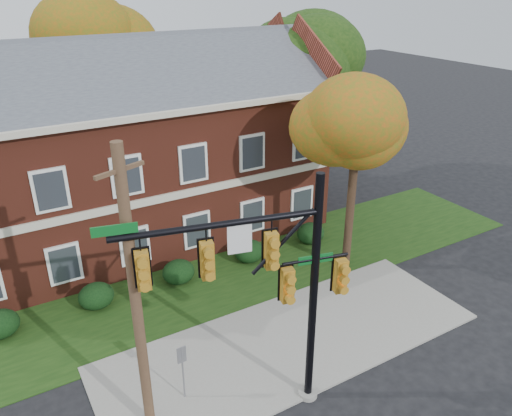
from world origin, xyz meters
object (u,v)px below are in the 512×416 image
apartment_building (129,140)px  utility_pole (136,301)px  hedge_center (178,272)px  traffic_signal (269,277)px  sign_post (182,364)px  tree_near_right (364,124)px  tree_right_rear (314,53)px  hedge_left (96,296)px  hedge_far_right (311,233)px  hedge_right (249,251)px  tree_far_rear (103,38)px

apartment_building → utility_pole: 12.48m
apartment_building → hedge_center: 6.89m
traffic_signal → sign_post: size_ratio=3.71×
tree_near_right → tree_right_rear: 9.94m
hedge_left → utility_pole: bearing=-91.5°
utility_pole → sign_post: bearing=-1.5°
apartment_building → utility_pole: size_ratio=2.16×
apartment_building → hedge_far_right: (7.00, -5.25, -4.46)m
tree_right_rear → traffic_signal: (-11.63, -13.87, -3.46)m
utility_pole → sign_post: 3.33m
tree_near_right → sign_post: bearing=-160.6°
traffic_signal → tree_near_right: bearing=46.6°
tree_right_rear → sign_post: 19.63m
tree_right_rear → sign_post: tree_right_rear is taller
tree_near_right → sign_post: 11.48m
hedge_left → hedge_far_right: size_ratio=1.00×
utility_pole → sign_post: utility_pole is taller
hedge_right → tree_near_right: 7.72m
hedge_far_right → sign_post: (-9.39, -6.21, 0.85)m
apartment_building → tree_right_rear: bearing=4.3°
tree_far_rear → utility_pole: tree_far_rear is taller
hedge_center → hedge_right: (3.50, 0.00, 0.00)m
apartment_building → hedge_far_right: size_ratio=13.43×
hedge_right → utility_pole: size_ratio=0.16×
sign_post → tree_right_rear: bearing=37.7°
tree_far_rear → tree_near_right: bearing=-69.7°
apartment_building → hedge_left: apartment_building is taller
hedge_left → hedge_far_right: bearing=0.0°
traffic_signal → hedge_center: bearing=101.1°
hedge_left → sign_post: 6.37m
hedge_far_right → sign_post: sign_post is taller
hedge_far_right → traffic_signal: traffic_signal is taller
hedge_center → tree_right_rear: size_ratio=0.13×
hedge_center → tree_near_right: bearing=-21.4°
traffic_signal → sign_post: (-2.07, 1.55, -3.29)m
traffic_signal → utility_pole: size_ratio=0.86×
apartment_building → hedge_center: bearing=-90.0°
tree_near_right → utility_pole: bearing=-160.6°
utility_pole → tree_near_right: bearing=-1.4°
hedge_far_right → apartment_building: bearing=143.1°
hedge_far_right → tree_near_right: size_ratio=0.16×
hedge_right → traffic_signal: 9.59m
apartment_building → hedge_right: apartment_building is taller
tree_right_rear → utility_pole: tree_right_rear is taller
tree_near_right → tree_far_rear: 17.12m
hedge_far_right → traffic_signal: 11.44m
hedge_right → traffic_signal: (-3.81, -7.76, 4.14)m
tree_right_rear → hedge_right: bearing=-142.0°
tree_near_right → traffic_signal: bearing=-146.8°
tree_right_rear → apartment_building: bearing=-175.7°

